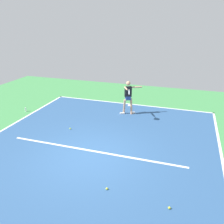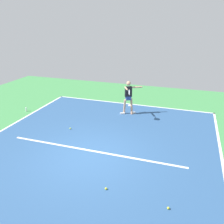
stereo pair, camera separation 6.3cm
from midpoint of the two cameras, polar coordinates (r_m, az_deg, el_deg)
ground_plane at (r=8.72m, az=-5.63°, el=-10.51°), size 20.43×20.43×0.00m
court_surface at (r=8.72m, az=-5.64°, el=-10.50°), size 9.13×11.91×0.00m
court_line_baseline_near at (r=13.80m, az=4.18°, el=1.92°), size 9.13×0.10×0.01m
court_line_service at (r=9.01m, az=-4.68°, el=-9.31°), size 6.84×0.10×0.01m
court_line_centre_mark at (r=13.61m, az=3.97°, el=1.65°), size 0.10×0.30×0.01m
tennis_player at (r=12.03m, az=3.78°, el=3.97°), size 1.02×1.37×1.74m
tennis_ball_centre_court at (r=7.21m, az=-1.49°, el=-17.90°), size 0.07×0.07×0.07m
tennis_ball_far_corner at (r=10.81m, az=-10.15°, el=-3.92°), size 0.07×0.07×0.07m
tennis_ball_near_service_line at (r=6.80m, az=13.32°, el=-21.45°), size 0.07×0.07×0.07m
water_bottle at (r=13.43m, az=-20.13°, el=0.55°), size 0.07×0.07×0.22m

